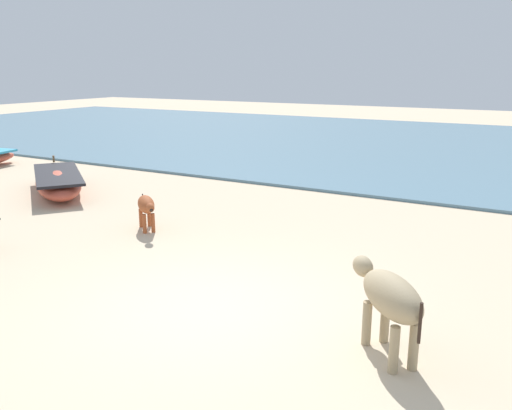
{
  "coord_description": "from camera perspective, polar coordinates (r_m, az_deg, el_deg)",
  "views": [
    {
      "loc": [
        3.87,
        -5.61,
        3.26
      ],
      "look_at": [
        -1.09,
        3.33,
        0.6
      ],
      "focal_mm": 37.24,
      "sensor_mm": 36.0,
      "label": 1
    }
  ],
  "objects": [
    {
      "name": "cow_adult_dun",
      "position": [
        6.32,
        14.12,
        -9.56
      ],
      "size": [
        1.27,
        1.29,
        1.0
      ],
      "rotation": [
        0.0,
        0.0,
        2.34
      ],
      "color": "tan",
      "rests_on": "ground"
    },
    {
      "name": "ground",
      "position": [
        7.56,
        -5.12,
        -11.05
      ],
      "size": [
        80.0,
        80.0,
        0.0
      ],
      "primitive_type": "plane",
      "color": "beige"
    },
    {
      "name": "fishing_boat_3",
      "position": [
        15.08,
        -20.47,
        2.33
      ],
      "size": [
        3.68,
        3.21,
        0.75
      ],
      "rotation": [
        0.0,
        0.0,
        2.48
      ],
      "color": "#B74733",
      "rests_on": "ground"
    },
    {
      "name": "calf_near_rust",
      "position": [
        11.06,
        -11.69,
        -0.11
      ],
      "size": [
        0.96,
        0.86,
        0.72
      ],
      "rotation": [
        0.0,
        0.0,
        5.58
      ],
      "color": "#9E4C28",
      "rests_on": "ground"
    },
    {
      "name": "sea_water",
      "position": [
        23.58,
        19.42,
        5.9
      ],
      "size": [
        60.0,
        20.0,
        0.08
      ],
      "primitive_type": "cube",
      "color": "slate",
      "rests_on": "ground"
    }
  ]
}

